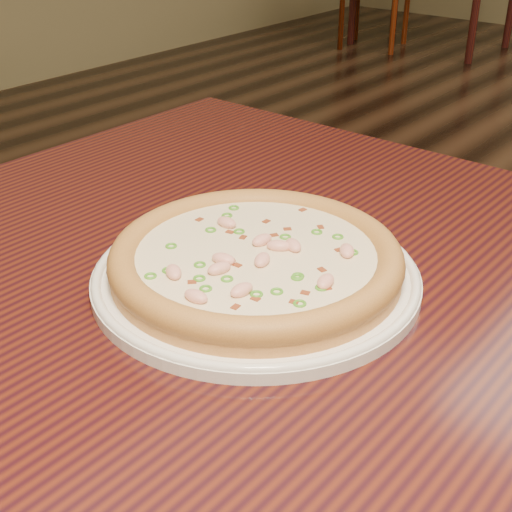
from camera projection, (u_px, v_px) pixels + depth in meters
The scene contains 3 objects.
hero_table at pixel (378, 385), 0.72m from camera, with size 1.20×0.80×0.75m.
plate at pixel (256, 275), 0.71m from camera, with size 0.32×0.32×0.02m.
pizza at pixel (256, 259), 0.70m from camera, with size 0.29×0.29×0.03m.
Camera 1 is at (0.16, -1.34, 1.11)m, focal length 50.00 mm.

